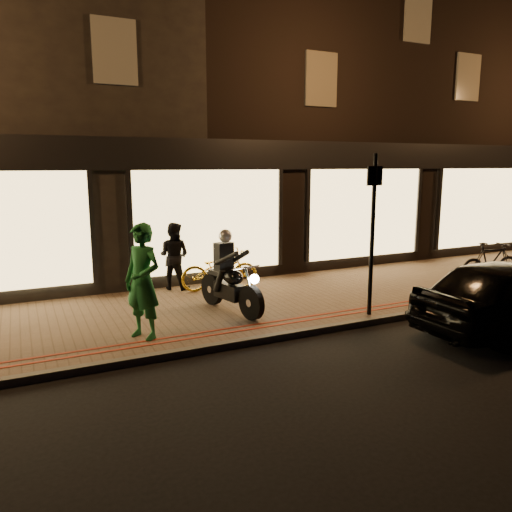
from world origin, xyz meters
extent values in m
plane|color=black|center=(0.00, 0.00, 0.00)|extent=(90.00, 90.00, 0.00)
cube|color=brown|center=(0.00, 2.00, 0.06)|extent=(50.00, 4.00, 0.12)
cube|color=#59544C|center=(0.00, 0.05, 0.06)|extent=(50.00, 0.14, 0.12)
cube|color=maroon|center=(0.00, 0.45, 0.12)|extent=(50.00, 0.06, 0.01)
cube|color=maroon|center=(0.00, 0.65, 0.12)|extent=(50.00, 0.06, 0.01)
cube|color=black|center=(6.00, 9.00, 4.25)|extent=(12.00, 10.00, 8.50)
cube|color=black|center=(0.00, 3.95, 3.15)|extent=(48.00, 0.12, 0.70)
cube|color=#FFD57F|center=(0.00, 3.94, 1.61)|extent=(3.60, 0.06, 2.38)
cube|color=#FFD57F|center=(4.50, 3.94, 1.61)|extent=(3.60, 0.06, 2.38)
cube|color=#FFD57F|center=(9.00, 3.94, 1.61)|extent=(3.60, 0.06, 2.38)
cube|color=#3F331E|center=(-2.00, 3.95, 5.20)|extent=(0.90, 0.06, 1.30)
cube|color=#3F331E|center=(3.00, 3.95, 5.00)|extent=(0.90, 0.06, 1.30)
cube|color=#3F331E|center=(8.00, 3.95, 5.40)|extent=(0.90, 0.06, 1.30)
cube|color=#3F331E|center=(6.00, 3.95, 6.80)|extent=(0.90, 0.06, 1.30)
cylinder|color=black|center=(-0.33, 0.94, 0.44)|extent=(0.26, 0.65, 0.64)
cylinder|color=black|center=(-0.61, 2.21, 0.44)|extent=(0.26, 0.65, 0.64)
cylinder|color=silver|center=(-0.33, 0.94, 0.44)|extent=(0.17, 0.17, 0.14)
cylinder|color=silver|center=(-0.61, 2.21, 0.44)|extent=(0.17, 0.17, 0.14)
cube|color=black|center=(-0.48, 1.62, 0.52)|extent=(0.41, 0.74, 0.30)
ellipsoid|color=black|center=(-0.45, 1.50, 0.82)|extent=(0.43, 0.56, 0.29)
cube|color=black|center=(-0.55, 1.92, 0.82)|extent=(0.34, 0.58, 0.09)
cylinder|color=silver|center=(-0.36, 1.09, 1.07)|extent=(0.59, 0.16, 0.03)
cylinder|color=silver|center=(-0.34, 0.99, 0.74)|extent=(0.12, 0.33, 0.71)
sphere|color=white|center=(-0.31, 0.85, 0.90)|extent=(0.20, 0.20, 0.17)
cylinder|color=silver|center=(-0.46, 2.09, 0.40)|extent=(0.19, 0.55, 0.07)
cube|color=black|center=(-0.52, 1.79, 1.17)|extent=(0.38, 0.29, 0.55)
sphere|color=silver|center=(-0.50, 1.73, 1.58)|extent=(0.31, 0.31, 0.26)
cylinder|color=black|center=(-0.60, 1.44, 1.20)|extent=(0.30, 0.59, 0.34)
cylinder|color=black|center=(-0.29, 1.51, 1.20)|extent=(0.14, 0.61, 0.34)
cylinder|color=black|center=(-0.64, 1.72, 0.72)|extent=(0.24, 0.29, 0.46)
cylinder|color=black|center=(-0.37, 1.78, 0.72)|extent=(0.14, 0.28, 0.46)
cylinder|color=black|center=(1.84, 0.29, 1.62)|extent=(0.09, 0.09, 3.00)
cube|color=black|center=(1.84, 0.29, 2.72)|extent=(0.35, 0.06, 0.35)
imported|color=gold|center=(-0.04, 3.25, 0.58)|extent=(1.82, 0.81, 0.92)
imported|color=black|center=(6.01, 1.05, 0.62)|extent=(1.71, 0.71, 1.00)
imported|color=#1C6B31|center=(-2.31, 0.83, 1.07)|extent=(0.76, 0.83, 1.89)
imported|color=black|center=(-0.93, 3.80, 0.88)|extent=(0.94, 0.92, 1.52)
imported|color=black|center=(3.71, -1.27, 0.66)|extent=(3.94, 1.76, 1.31)
camera|label=1|loc=(-4.04, -7.02, 2.93)|focal=35.00mm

